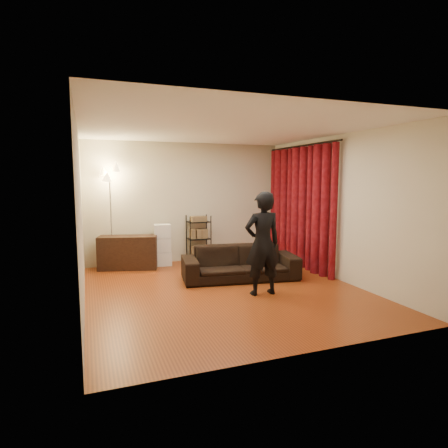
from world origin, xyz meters
name	(u,v)px	position (x,y,z in m)	size (l,w,h in m)	color
floor	(225,290)	(0.00, 0.00, 0.00)	(5.00, 5.00, 0.00)	#8C3C14
ceiling	(225,129)	(0.00, 0.00, 2.70)	(5.00, 5.00, 0.00)	white
wall_back	(187,202)	(0.00, 2.50, 1.35)	(5.00, 5.00, 0.00)	beige
wall_front	(308,231)	(0.00, -2.50, 1.35)	(5.00, 5.00, 0.00)	beige
wall_left	(81,216)	(-2.25, 0.00, 1.35)	(5.00, 5.00, 0.00)	beige
wall_right	(337,208)	(2.25, 0.00, 1.35)	(5.00, 5.00, 0.00)	beige
curtain_rod	(302,146)	(2.15, 1.12, 2.58)	(0.04, 0.04, 2.65)	black
curtain	(299,208)	(2.13, 1.12, 1.28)	(0.22, 2.65, 2.55)	maroon
sofa	(240,263)	(0.52, 0.55, 0.32)	(2.16, 0.84, 0.63)	black
person	(262,244)	(0.50, -0.43, 0.85)	(0.62, 0.41, 1.69)	black
media_cabinet	(128,252)	(-1.38, 2.13, 0.35)	(1.20, 0.45, 0.70)	black
storage_boxes	(163,245)	(-0.63, 2.19, 0.46)	(0.37, 0.29, 0.91)	silver
wire_shelf	(199,239)	(0.21, 2.28, 0.53)	(0.48, 0.34, 1.07)	black
floor_lamp	(111,218)	(-1.70, 2.23, 1.08)	(0.39, 0.39, 2.15)	silver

